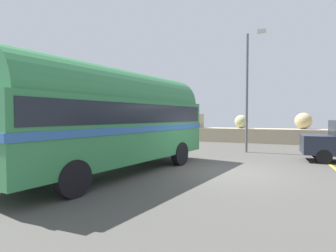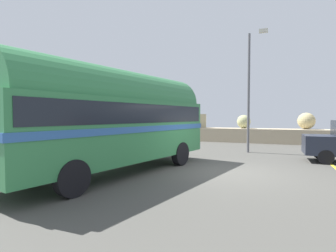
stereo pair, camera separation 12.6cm
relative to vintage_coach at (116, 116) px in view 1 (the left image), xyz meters
The scene contains 4 objects.
ground 4.47m from the vintage_coach, 24.12° to the left, with size 32.00×26.00×0.02m.
breakwater 13.97m from the vintage_coach, 75.20° to the left, with size 31.36×2.07×2.32m.
vintage_coach is the anchor object (origin of this frame).
lamp_post 8.48m from the vintage_coach, 61.16° to the left, with size 1.05×0.71×6.65m.
Camera 1 is at (1.43, -9.56, 2.06)m, focal length 27.80 mm.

